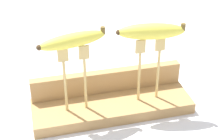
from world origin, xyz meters
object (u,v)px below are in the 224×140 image
fork_stand_right (149,64)px  banana_raised_right (151,31)px  fork_stand_left (75,73)px  banana_raised_left (73,40)px

fork_stand_right → banana_raised_right: (-0.00, 0.00, 0.09)m
fork_stand_left → fork_stand_right: bearing=0.0°
fork_stand_left → banana_raised_right: 0.22m
fork_stand_left → banana_raised_right: bearing=0.0°
fork_stand_left → fork_stand_right: size_ratio=1.02×
banana_raised_right → banana_raised_left: bearing=-180.0°
banana_raised_left → fork_stand_right: bearing=0.0°
banana_raised_left → banana_raised_right: bearing=0.0°
fork_stand_left → banana_raised_left: size_ratio=1.05×
fork_stand_right → banana_raised_left: 0.22m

